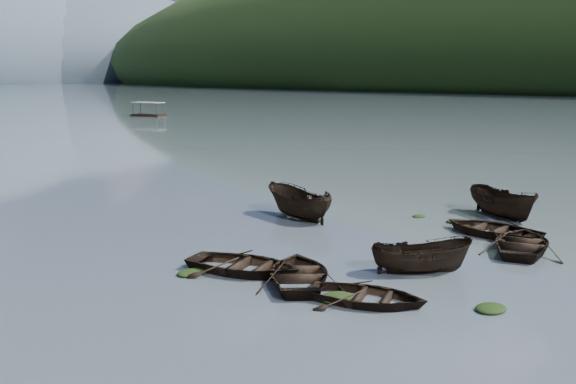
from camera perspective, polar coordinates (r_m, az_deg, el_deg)
ground_plane at (r=23.90m, az=18.84°, el=-8.71°), size 2400.00×2400.00×0.00m
haze_mtn_d at (r=972.82m, az=-19.31°, el=9.27°), size 520.00×520.00×220.00m
rowboat_0 at (r=22.15m, az=6.96°, el=-9.74°), size 4.58×5.04×0.86m
rowboat_1 at (r=24.22m, az=1.05°, el=-7.89°), size 5.52×5.74×0.97m
rowboat_2 at (r=25.71m, az=11.74°, el=-7.02°), size 4.20×3.48×1.56m
rowboat_3 at (r=32.54m, az=17.65°, el=-3.64°), size 3.83×5.07×0.99m
rowboat_4 at (r=30.20m, az=20.11°, el=-4.85°), size 5.92×5.33×1.01m
rowboat_5 at (r=36.69m, az=18.50°, el=-2.14°), size 3.19×5.18×1.88m
rowboat_6 at (r=25.29m, az=-3.93°, el=-7.12°), size 5.11×5.72×0.98m
rowboat_8 at (r=34.57m, az=0.90°, el=-2.34°), size 2.20×5.09×1.92m
weed_clump_0 at (r=22.31m, az=4.37°, el=-9.54°), size 1.26×1.03×0.27m
weed_clump_1 at (r=26.75m, az=10.48°, el=-6.30°), size 0.93×0.74×0.20m
weed_clump_2 at (r=22.32m, az=17.58°, el=-10.00°), size 1.15×0.92×0.25m
weed_clump_3 at (r=35.64m, az=11.57°, el=-2.17°), size 0.78×0.66×0.17m
weed_clump_5 at (r=25.24m, az=-8.59°, el=-7.25°), size 1.15×0.93×0.24m
weed_clump_6 at (r=27.57m, az=-5.85°, el=-5.68°), size 0.86×0.72×0.18m
weed_clump_7 at (r=34.74m, az=14.61°, el=-2.62°), size 1.01×0.81×0.22m
pontoon_right at (r=125.88m, az=-12.28°, el=6.61°), size 5.09×7.15×2.53m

